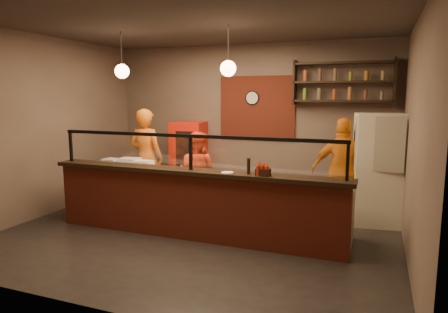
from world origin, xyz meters
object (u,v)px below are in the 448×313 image
at_px(wall_clock, 252,98).
at_px(condiment_caddy, 263,172).
at_px(cook_left, 146,158).
at_px(pepper_mill, 249,166).
at_px(cook_mid, 197,173).
at_px(red_cooler, 189,159).
at_px(cook_right, 343,170).
at_px(fridge, 378,169).
at_px(pizza_dough, 261,178).

distance_m(wall_clock, condiment_caddy, 3.16).
distance_m(cook_left, pepper_mill, 2.89).
xyz_separation_m(wall_clock, cook_mid, (-0.56, -1.54, -1.35)).
distance_m(wall_clock, cook_mid, 2.12).
bearing_deg(cook_left, pepper_mill, 152.18).
bearing_deg(red_cooler, cook_mid, -63.86).
height_order(condiment_caddy, pepper_mill, pepper_mill).
height_order(cook_right, fridge, fridge).
relative_size(red_cooler, pizza_dough, 2.83).
bearing_deg(fridge, pepper_mill, -141.72).
bearing_deg(cook_left, wall_clock, -140.28).
xyz_separation_m(cook_mid, red_cooler, (-0.77, 1.23, 0.04)).
bearing_deg(pepper_mill, condiment_caddy, -11.02).
height_order(wall_clock, cook_left, wall_clock).
height_order(pizza_dough, condiment_caddy, condiment_caddy).
relative_size(wall_clock, red_cooler, 0.19).
height_order(wall_clock, red_cooler, wall_clock).
xyz_separation_m(cook_left, pizza_dough, (2.56, -0.85, -0.04)).
xyz_separation_m(wall_clock, condiment_caddy, (1.02, -2.82, -0.99)).
relative_size(cook_left, cook_mid, 1.26).
relative_size(cook_mid, cook_right, 0.85).
bearing_deg(fridge, cook_mid, -177.95).
bearing_deg(cook_right, wall_clock, -33.49).
xyz_separation_m(wall_clock, fridge, (2.50, -0.99, -1.17)).
bearing_deg(fridge, red_cooler, 161.89).
relative_size(cook_left, pizza_dough, 3.38).
bearing_deg(wall_clock, fridge, -21.53).
bearing_deg(cook_mid, pepper_mill, 142.09).
height_order(cook_left, cook_right, cook_left).
bearing_deg(condiment_caddy, cook_mid, 141.07).
bearing_deg(cook_left, cook_right, -174.31).
xyz_separation_m(pizza_dough, pepper_mill, (-0.03, -0.54, 0.27)).
xyz_separation_m(cook_left, pepper_mill, (2.52, -1.38, 0.22)).
height_order(cook_right, pizza_dough, cook_right).
distance_m(wall_clock, cook_right, 2.54).
relative_size(pizza_dough, condiment_caddy, 3.10).
height_order(cook_left, red_cooler, cook_left).
relative_size(fridge, red_cooler, 1.17).
xyz_separation_m(cook_right, fridge, (0.55, 0.10, 0.04)).
height_order(cook_mid, fridge, fridge).
xyz_separation_m(cook_left, red_cooler, (0.39, 1.08, -0.16)).
relative_size(wall_clock, fridge, 0.16).
height_order(wall_clock, cook_mid, wall_clock).
bearing_deg(pepper_mill, cook_right, 55.74).
relative_size(cook_mid, red_cooler, 0.95).
distance_m(cook_left, cook_mid, 1.19).
bearing_deg(cook_mid, cook_left, -2.81).
bearing_deg(cook_left, pizza_dough, 162.58).
relative_size(cook_left, cook_right, 1.07).
bearing_deg(pizza_dough, condiment_caddy, -71.66).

